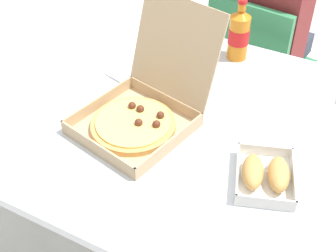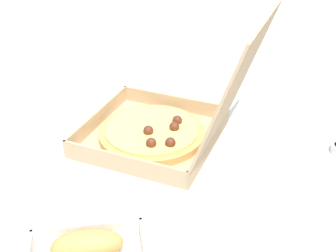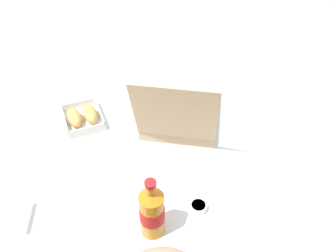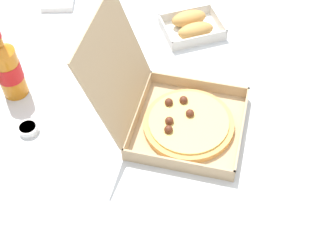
# 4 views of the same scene
# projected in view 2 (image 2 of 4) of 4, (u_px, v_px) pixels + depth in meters

# --- Properties ---
(dining_table) EXTENTS (1.47, 1.00, 0.73)m
(dining_table) POSITION_uv_depth(u_px,v_px,m) (193.00, 188.00, 1.00)
(dining_table) COLOR silver
(dining_table) RESTS_ON ground_plane
(pizza_box_open) EXTENTS (0.37, 0.44, 0.33)m
(pizza_box_open) POSITION_uv_depth(u_px,v_px,m) (166.00, 125.00, 1.02)
(pizza_box_open) COLOR tan
(pizza_box_open) RESTS_ON dining_table
(paper_menu) EXTENTS (0.24, 0.20, 0.00)m
(paper_menu) POSITION_uv_depth(u_px,v_px,m) (156.00, 70.00, 1.39)
(paper_menu) COLOR white
(paper_menu) RESTS_ON dining_table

